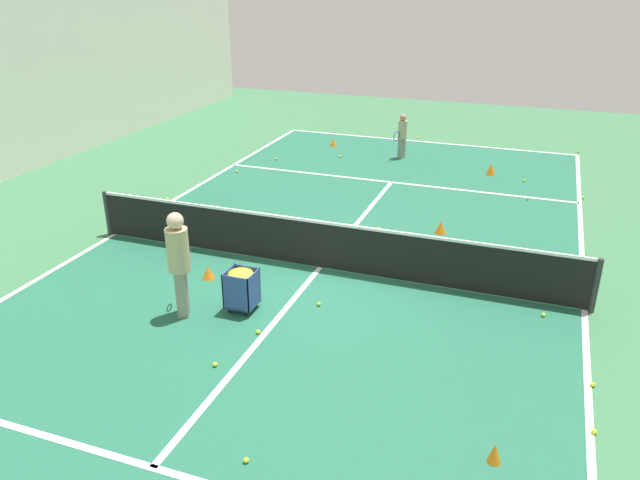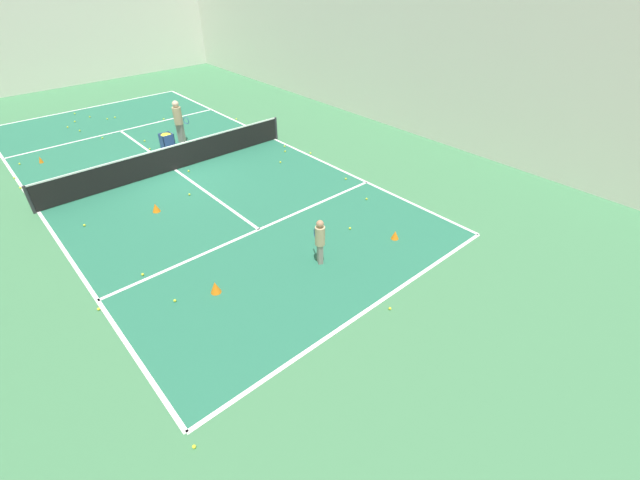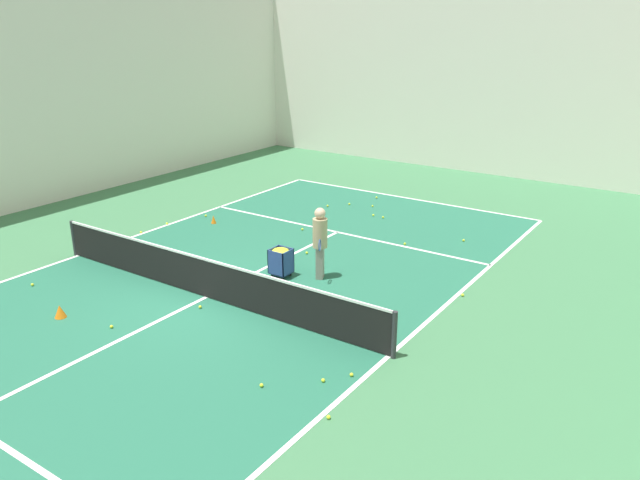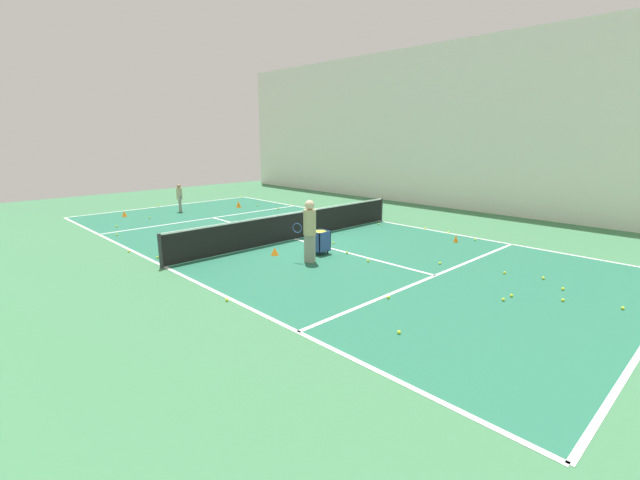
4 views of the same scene
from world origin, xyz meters
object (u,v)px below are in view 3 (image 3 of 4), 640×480
at_px(ball_cart, 281,257).
at_px(coach_at_net, 320,238).
at_px(training_cone_1, 298,294).
at_px(tennis_net, 205,277).

bearing_deg(ball_cart, coach_at_net, 28.30).
xyz_separation_m(coach_at_net, ball_cart, (-0.84, -0.45, -0.52)).
height_order(ball_cart, training_cone_1, ball_cart).
bearing_deg(coach_at_net, training_cone_1, -13.61).
bearing_deg(coach_at_net, ball_cart, -86.93).
relative_size(tennis_net, training_cone_1, 41.37).
bearing_deg(tennis_net, ball_cart, 71.07).
bearing_deg(coach_at_net, tennis_net, -57.50).
distance_m(tennis_net, ball_cart, 2.04).
xyz_separation_m(coach_at_net, training_cone_1, (0.26, -1.27, -0.90)).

